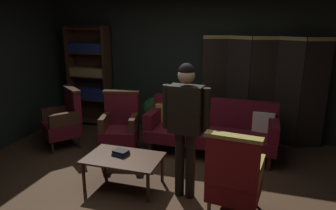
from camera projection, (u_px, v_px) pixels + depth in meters
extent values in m
plane|color=#3D2819|center=(150.00, 189.00, 4.18)|extent=(10.00, 10.00, 0.00)
cube|color=black|center=(194.00, 61.00, 6.05)|extent=(7.20, 0.10, 2.80)
cube|color=black|center=(214.00, 87.00, 5.85)|extent=(0.44, 0.20, 1.90)
cube|color=tan|center=(216.00, 37.00, 5.60)|extent=(0.44, 0.20, 0.06)
cube|color=black|center=(237.00, 89.00, 5.72)|extent=(0.44, 0.20, 1.90)
cube|color=tan|center=(240.00, 37.00, 5.48)|extent=(0.44, 0.21, 0.06)
cube|color=black|center=(262.00, 91.00, 5.58)|extent=(0.45, 0.16, 1.90)
cube|color=tan|center=(266.00, 38.00, 5.33)|extent=(0.45, 0.17, 0.06)
cube|color=black|center=(287.00, 93.00, 5.42)|extent=(0.43, 0.23, 1.90)
cube|color=tan|center=(293.00, 39.00, 5.17)|extent=(0.43, 0.23, 0.06)
cube|color=black|center=(314.00, 95.00, 5.28)|extent=(0.44, 0.19, 1.90)
cube|color=tan|center=(321.00, 39.00, 5.03)|extent=(0.44, 0.20, 0.06)
cube|color=#382114|center=(72.00, 75.00, 6.65)|extent=(0.06, 0.32, 2.05)
cube|color=#382114|center=(108.00, 77.00, 6.41)|extent=(0.06, 0.32, 2.05)
cube|color=#382114|center=(93.00, 75.00, 6.67)|extent=(0.90, 0.02, 2.05)
cube|color=#382114|center=(93.00, 120.00, 6.79)|extent=(0.86, 0.30, 0.02)
cube|color=#382114|center=(91.00, 99.00, 6.66)|extent=(0.86, 0.30, 0.02)
cube|color=navy|center=(90.00, 93.00, 6.61)|extent=(0.78, 0.22, 0.23)
cube|color=#382114|center=(90.00, 76.00, 6.53)|extent=(0.86, 0.30, 0.02)
cube|color=#9E7A47|center=(89.00, 72.00, 6.49)|extent=(0.78, 0.22, 0.17)
cube|color=#382114|center=(88.00, 53.00, 6.40)|extent=(0.86, 0.30, 0.02)
cube|color=navy|center=(87.00, 48.00, 6.36)|extent=(0.78, 0.22, 0.19)
cube|color=#382114|center=(86.00, 29.00, 6.27)|extent=(0.86, 0.30, 0.02)
cylinder|color=#382114|center=(150.00, 148.00, 5.23)|extent=(0.07, 0.07, 0.22)
cylinder|color=#382114|center=(269.00, 163.00, 4.68)|extent=(0.07, 0.07, 0.22)
cylinder|color=#382114|center=(161.00, 135.00, 5.78)|extent=(0.07, 0.07, 0.22)
cylinder|color=#382114|center=(269.00, 148.00, 5.23)|extent=(0.07, 0.07, 0.22)
cube|color=#4C0F19|center=(210.00, 136.00, 5.17)|extent=(2.10, 0.76, 0.20)
cube|color=#4C0F19|center=(214.00, 112.00, 5.37)|extent=(2.10, 0.18, 0.46)
cube|color=#4C0F19|center=(154.00, 117.00, 5.40)|extent=(0.16, 0.68, 0.26)
cube|color=#4C0F19|center=(273.00, 129.00, 4.83)|extent=(0.16, 0.68, 0.26)
cube|color=#B79338|center=(166.00, 114.00, 5.53)|extent=(0.35, 0.14, 0.34)
cube|color=beige|center=(264.00, 123.00, 5.05)|extent=(0.36, 0.18, 0.34)
cylinder|color=#382114|center=(84.00, 177.00, 4.09)|extent=(0.04, 0.04, 0.39)
cylinder|color=#382114|center=(148.00, 188.00, 3.83)|extent=(0.04, 0.04, 0.39)
cylinder|color=#382114|center=(104.00, 160.00, 4.59)|extent=(0.04, 0.04, 0.39)
cylinder|color=#382114|center=(162.00, 168.00, 4.33)|extent=(0.04, 0.04, 0.39)
cube|color=#382114|center=(123.00, 158.00, 4.16)|extent=(1.00, 0.64, 0.03)
cylinder|color=tan|center=(257.00, 198.00, 3.77)|extent=(0.04, 0.04, 0.22)
cylinder|color=tan|center=(219.00, 190.00, 3.95)|extent=(0.04, 0.04, 0.22)
cylinder|color=tan|center=(209.00, 209.00, 3.54)|extent=(0.04, 0.04, 0.22)
cube|color=maroon|center=(235.00, 186.00, 3.60)|extent=(0.62, 0.62, 0.24)
cube|color=maroon|center=(232.00, 163.00, 3.29)|extent=(0.57, 0.18, 0.54)
cube|color=tan|center=(234.00, 137.00, 3.21)|extent=(0.61, 0.19, 0.04)
cube|color=tan|center=(258.00, 172.00, 3.44)|extent=(0.14, 0.51, 0.22)
cube|color=tan|center=(215.00, 164.00, 3.63)|extent=(0.14, 0.51, 0.22)
cylinder|color=#382114|center=(46.00, 140.00, 5.58)|extent=(0.04, 0.04, 0.22)
cylinder|color=#382114|center=(53.00, 148.00, 5.22)|extent=(0.04, 0.04, 0.22)
cylinder|color=#382114|center=(71.00, 134.00, 5.83)|extent=(0.04, 0.04, 0.22)
cylinder|color=#382114|center=(80.00, 142.00, 5.47)|extent=(0.04, 0.04, 0.22)
cube|color=#4C0F19|center=(61.00, 129.00, 5.46)|extent=(0.79, 0.79, 0.24)
cube|color=#4C0F19|center=(73.00, 105.00, 5.48)|extent=(0.51, 0.44, 0.54)
cube|color=#382114|center=(71.00, 89.00, 5.41)|extent=(0.55, 0.47, 0.04)
cube|color=#382114|center=(56.00, 113.00, 5.59)|extent=(0.38, 0.45, 0.22)
cube|color=#382114|center=(64.00, 120.00, 5.21)|extent=(0.38, 0.45, 0.22)
cylinder|color=#382114|center=(103.00, 154.00, 5.00)|extent=(0.04, 0.04, 0.22)
cylinder|color=#382114|center=(132.00, 154.00, 4.98)|extent=(0.04, 0.04, 0.22)
cylinder|color=#382114|center=(110.00, 143.00, 5.44)|extent=(0.04, 0.04, 0.22)
cylinder|color=#382114|center=(136.00, 143.00, 5.42)|extent=(0.04, 0.04, 0.22)
cube|color=#4C0F19|center=(120.00, 135.00, 5.15)|extent=(0.68, 0.68, 0.24)
cube|color=#4C0F19|center=(122.00, 109.00, 5.27)|extent=(0.57, 0.25, 0.54)
cube|color=#382114|center=(121.00, 92.00, 5.19)|extent=(0.61, 0.27, 0.04)
cube|color=#382114|center=(105.00, 122.00, 5.10)|extent=(0.21, 0.51, 0.22)
cube|color=#382114|center=(134.00, 122.00, 5.07)|extent=(0.21, 0.51, 0.22)
cylinder|color=black|center=(190.00, 166.00, 3.89)|extent=(0.12, 0.12, 0.86)
cylinder|color=black|center=(180.00, 164.00, 3.94)|extent=(0.12, 0.12, 0.86)
cube|color=maroon|center=(186.00, 129.00, 3.79)|extent=(0.33, 0.18, 0.09)
cube|color=black|center=(186.00, 109.00, 3.72)|extent=(0.41, 0.24, 0.58)
cube|color=white|center=(189.00, 105.00, 3.81)|extent=(0.14, 0.02, 0.41)
cube|color=maroon|center=(189.00, 86.00, 3.75)|extent=(0.09, 0.03, 0.04)
cylinder|color=black|center=(206.00, 111.00, 3.63)|extent=(0.09, 0.09, 0.54)
cylinder|color=black|center=(166.00, 107.00, 3.81)|extent=(0.09, 0.09, 0.54)
sphere|color=tan|center=(186.00, 75.00, 3.61)|extent=(0.20, 0.20, 0.20)
sphere|color=black|center=(186.00, 71.00, 3.60)|extent=(0.18, 0.18, 0.18)
cylinder|color=brown|center=(154.00, 128.00, 6.06)|extent=(0.28, 0.28, 0.28)
ellipsoid|color=#193D19|center=(154.00, 111.00, 5.97)|extent=(0.46, 0.46, 0.53)
cube|color=navy|center=(121.00, 154.00, 4.22)|extent=(0.21, 0.20, 0.03)
cube|color=black|center=(121.00, 151.00, 4.21)|extent=(0.22, 0.18, 0.03)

